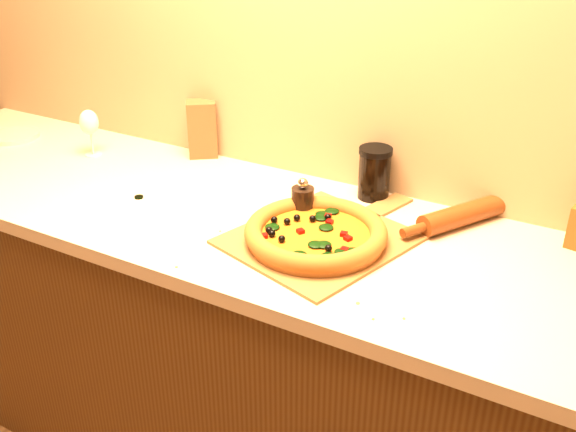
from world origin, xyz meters
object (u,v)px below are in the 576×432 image
object	(u,v)px
pizza_peel	(324,237)
dark_jar	(374,173)
rolling_pin	(467,214)
side_plate	(14,136)
wine_glass	(89,123)
pizza	(316,233)
pepper_grinder	(303,202)

from	to	relation	value
pizza_peel	dark_jar	world-z (taller)	dark_jar
rolling_pin	side_plate	size ratio (longest dim) A/B	2.25
wine_glass	pizza_peel	bearing A→B (deg)	-8.49
rolling_pin	dark_jar	bearing A→B (deg)	173.54
pizza	dark_jar	bearing A→B (deg)	86.81
side_plate	dark_jar	bearing A→B (deg)	7.39
pizza	wine_glass	bearing A→B (deg)	169.26
pepper_grinder	wine_glass	bearing A→B (deg)	175.80
pizza_peel	side_plate	xyz separation A→B (m)	(-1.28, 0.12, 0.00)
rolling_pin	side_plate	bearing A→B (deg)	-175.02
pepper_grinder	side_plate	size ratio (longest dim) A/B	0.67
pizza	pepper_grinder	world-z (taller)	pepper_grinder
pizza	dark_jar	size ratio (longest dim) A/B	2.35
dark_jar	side_plate	xyz separation A→B (m)	(-1.30, -0.17, -0.07)
rolling_pin	pizza_peel	bearing A→B (deg)	-138.39
pizza_peel	pizza	xyz separation A→B (m)	(-0.00, -0.04, 0.03)
pizza_peel	pizza	distance (m)	0.05
side_plate	pizza	bearing A→B (deg)	-6.95
pepper_grinder	wine_glass	world-z (taller)	wine_glass
pizza_peel	pepper_grinder	distance (m)	0.14
pizza_peel	side_plate	world-z (taller)	side_plate
pizza	wine_glass	size ratio (longest dim) A/B	2.28
pizza	rolling_pin	xyz separation A→B (m)	(0.29, 0.29, -0.00)
dark_jar	wine_glass	bearing A→B (deg)	-170.86
pepper_grinder	wine_glass	distance (m)	0.82
rolling_pin	side_plate	world-z (taller)	rolling_pin
rolling_pin	wine_glass	size ratio (longest dim) A/B	2.48
pizza	side_plate	distance (m)	1.29
pizza	side_plate	xyz separation A→B (m)	(-1.28, 0.16, -0.02)
pepper_grinder	dark_jar	xyz separation A→B (m)	(0.12, 0.21, 0.03)
dark_jar	side_plate	size ratio (longest dim) A/B	0.88
pizza	rolling_pin	distance (m)	0.41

